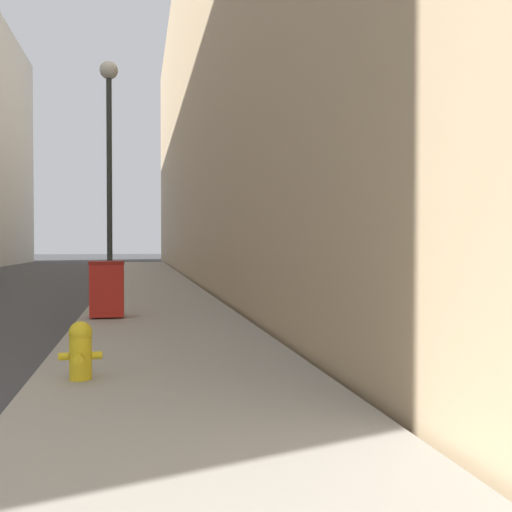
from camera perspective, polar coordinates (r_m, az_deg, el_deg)
The scene contains 5 objects.
sidewalk_right at distance 22.86m, azimuth -10.44°, elevation -3.01°, with size 3.51×60.00×0.14m.
building_right_stone at distance 32.83m, azimuth 3.50°, elevation 14.83°, with size 12.00×60.00×18.96m.
fire_hydrant at distance 7.09m, azimuth -17.15°, elevation -8.88°, with size 0.50×0.38×0.69m.
trash_bin at distance 12.78m, azimuth -14.67°, elevation -3.17°, with size 0.73×0.61×1.23m.
lamppost at distance 16.83m, azimuth -14.47°, elevation 10.82°, with size 0.51×0.51×6.73m.
Camera 1 is at (5.20, -4.79, 1.73)m, focal length 40.00 mm.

